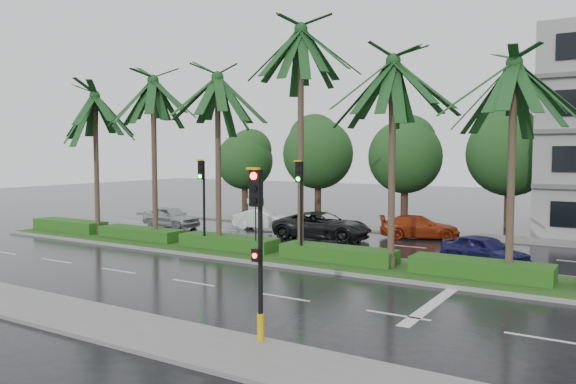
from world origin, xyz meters
The scene contains 17 objects.
ground centered at (0.00, 0.00, 0.00)m, with size 120.00×120.00×0.00m, color black.
near_sidewalk centered at (0.00, -10.20, 0.06)m, with size 40.00×2.40×0.12m, color slate.
far_sidewalk centered at (0.00, 12.00, 0.06)m, with size 40.00×2.00×0.12m, color slate.
median centered at (0.00, 1.00, 0.08)m, with size 36.00×4.00×0.15m.
hedge centered at (0.00, 1.00, 0.45)m, with size 35.20×1.40×0.60m.
lane_markings centered at (3.04, -0.43, 0.01)m, with size 34.00×13.06×0.01m.
palm_row centered at (-1.25, 1.02, 8.01)m, with size 26.30×4.20×10.97m.
signal_near centered at (6.00, -9.39, 2.50)m, with size 0.34×0.45×4.36m.
signal_median_left centered at (-4.00, 0.30, 3.00)m, with size 0.34×0.42×4.36m.
signal_median_right centered at (1.50, 0.30, 3.00)m, with size 0.34×0.42×4.36m.
street_sign centered at (-1.00, 0.48, 2.12)m, with size 0.95×0.09×2.60m.
bg_trees centered at (-0.52, 17.59, 4.78)m, with size 32.53×5.45×7.87m.
car_silver centered at (-11.50, 5.98, 0.70)m, with size 4.13×1.66×1.41m, color #A5A9AC.
car_white centered at (-6.02, 8.50, 0.62)m, with size 3.77×1.31×1.24m, color white.
car_darkgrey centered at (-0.90, 6.86, 0.76)m, with size 5.47×2.52×1.52m, color black.
car_red centered at (3.60, 10.04, 0.65)m, with size 4.45×1.81×1.29m, color #972D10.
car_blue centered at (8.50, 4.00, 0.66)m, with size 3.87×1.56×1.32m, color navy.
Camera 1 is at (13.81, -20.65, 4.83)m, focal length 35.00 mm.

